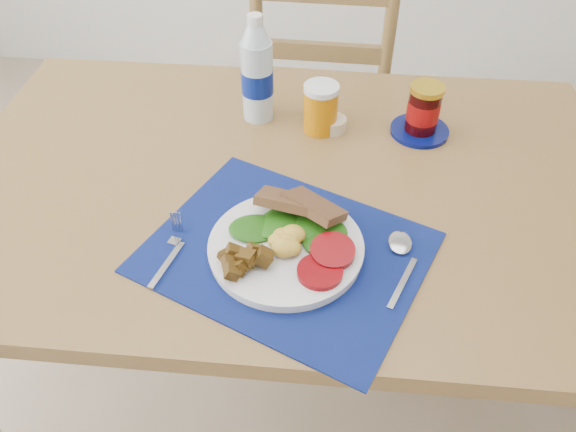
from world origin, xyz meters
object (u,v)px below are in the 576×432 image
object	(u,v)px
chair_far	(322,78)
juice_glass	(321,109)
breakfast_plate	(283,245)
water_bottle	(257,75)
jam_on_saucer	(423,113)

from	to	relation	value
chair_far	juice_glass	xyz separation A→B (m)	(0.01, -0.53, 0.22)
breakfast_plate	water_bottle	size ratio (longest dim) A/B	1.10
chair_far	juice_glass	distance (m)	0.57
juice_glass	jam_on_saucer	distance (m)	0.23
water_bottle	jam_on_saucer	xyz separation A→B (m)	(0.37, -0.03, -0.06)
water_bottle	juice_glass	size ratio (longest dim) A/B	2.34
juice_glass	jam_on_saucer	xyz separation A→B (m)	(0.23, 0.01, -0.00)
juice_glass	jam_on_saucer	size ratio (longest dim) A/B	0.80
chair_far	juice_glass	bearing A→B (deg)	93.30
breakfast_plate	juice_glass	size ratio (longest dim) A/B	2.57
water_bottle	jam_on_saucer	world-z (taller)	water_bottle
chair_far	breakfast_plate	bearing A→B (deg)	89.90
chair_far	water_bottle	world-z (taller)	chair_far
juice_glass	water_bottle	bearing A→B (deg)	164.95
chair_far	juice_glass	size ratio (longest dim) A/B	10.86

